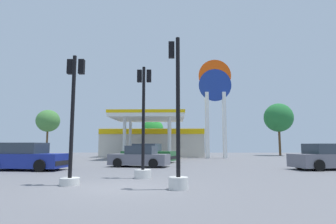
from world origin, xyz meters
TOP-DOWN VIEW (x-y plane):
  - ground_plane at (0.00, 0.00)m, footprint 90.00×90.00m
  - gas_station at (-0.91, 25.38)m, footprint 12.57×13.26m
  - station_pole_sign at (6.50, 21.45)m, footprint 3.72×0.56m
  - car_0 at (-0.52, 9.08)m, footprint 4.20×2.43m
  - car_1 at (-0.39, 13.84)m, footprint 4.70×2.97m
  - car_2 at (-6.81, 6.43)m, footprint 4.59×2.34m
  - car_3 at (10.97, 7.22)m, footprint 4.56×2.59m
  - traffic_signal_0 at (0.42, 2.72)m, footprint 0.75×0.75m
  - traffic_signal_1 at (-2.00, 0.53)m, footprint 0.71×0.71m
  - traffic_signal_3 at (1.92, -0.35)m, footprint 0.65×0.68m
  - tree_0 at (-16.00, 28.66)m, footprint 3.22×3.22m
  - tree_1 at (-1.28, 30.10)m, footprint 3.00×3.00m
  - tree_2 at (16.63, 29.61)m, footprint 4.02×4.02m

SIDE VIEW (x-z plane):
  - ground_plane at x=0.00m, z-range 0.00..0.00m
  - car_0 at x=-0.52m, z-range -0.07..1.35m
  - car_3 at x=10.97m, z-range -0.07..1.47m
  - car_1 at x=-0.39m, z-range -0.07..1.49m
  - car_2 at x=-6.81m, z-range -0.08..1.52m
  - traffic_signal_3 at x=1.92m, z-range -1.04..4.15m
  - traffic_signal_0 at x=0.42m, z-range -0.86..4.17m
  - traffic_signal_1 at x=-2.00m, z-range -0.54..4.30m
  - gas_station at x=-0.91m, z-range -0.40..4.41m
  - tree_1 at x=-1.28m, z-range 1.32..6.43m
  - tree_0 at x=-16.00m, z-range 1.64..8.05m
  - tree_2 at x=16.63m, z-range 1.64..9.00m
  - station_pole_sign at x=6.50m, z-range 1.44..12.71m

